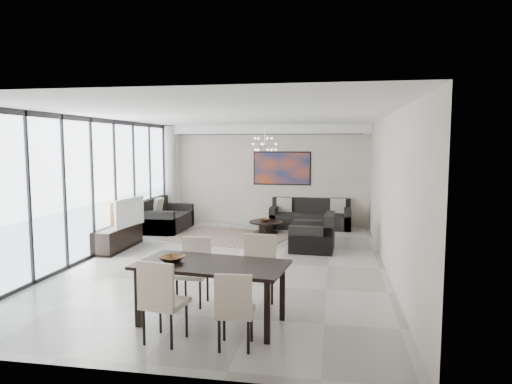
% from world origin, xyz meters
% --- Properties ---
extents(room_shell, '(6.00, 9.00, 2.90)m').
position_xyz_m(room_shell, '(0.46, 0.00, 1.45)').
color(room_shell, '#A8A39B').
rests_on(room_shell, ground).
extents(window_wall, '(0.37, 8.95, 2.90)m').
position_xyz_m(window_wall, '(-2.86, 0.00, 1.47)').
color(window_wall, white).
rests_on(window_wall, floor).
extents(soffit, '(5.98, 0.40, 0.26)m').
position_xyz_m(soffit, '(0.00, 4.30, 2.77)').
color(soffit, white).
rests_on(soffit, room_shell).
extents(painting, '(1.68, 0.04, 0.98)m').
position_xyz_m(painting, '(0.50, 4.47, 1.65)').
color(painting, '#B34518').
rests_on(painting, room_shell).
extents(chandelier, '(0.66, 0.66, 0.71)m').
position_xyz_m(chandelier, '(0.30, 2.50, 2.35)').
color(chandelier, silver).
rests_on(chandelier, room_shell).
extents(rug, '(3.29, 2.82, 0.01)m').
position_xyz_m(rug, '(-0.59, 2.43, 0.01)').
color(rug, black).
rests_on(rug, floor).
extents(coffee_table, '(0.90, 0.90, 0.32)m').
position_xyz_m(coffee_table, '(0.25, 3.08, 0.18)').
color(coffee_table, black).
rests_on(coffee_table, floor).
extents(bowl_coffee, '(0.26, 0.26, 0.08)m').
position_xyz_m(bowl_coffee, '(0.23, 3.04, 0.36)').
color(bowl_coffee, brown).
rests_on(bowl_coffee, coffee_table).
extents(sofa_main, '(2.23, 0.91, 0.81)m').
position_xyz_m(sofa_main, '(1.36, 4.07, 0.27)').
color(sofa_main, black).
rests_on(sofa_main, floor).
extents(loveseat, '(0.98, 1.75, 0.87)m').
position_xyz_m(loveseat, '(-2.55, 3.05, 0.30)').
color(loveseat, black).
rests_on(loveseat, floor).
extents(armchair, '(0.98, 1.03, 0.83)m').
position_xyz_m(armchair, '(1.59, 1.30, 0.29)').
color(armchair, black).
rests_on(armchair, floor).
extents(side_table, '(0.37, 0.37, 0.51)m').
position_xyz_m(side_table, '(-2.65, 4.06, 0.34)').
color(side_table, black).
rests_on(side_table, floor).
extents(tv_console, '(0.46, 1.64, 0.51)m').
position_xyz_m(tv_console, '(-2.76, 0.67, 0.26)').
color(tv_console, black).
rests_on(tv_console, floor).
extents(television, '(0.28, 1.12, 0.64)m').
position_xyz_m(television, '(-2.60, 0.74, 0.83)').
color(television, gray).
rests_on(television, tv_console).
extents(dining_table, '(2.05, 1.20, 0.81)m').
position_xyz_m(dining_table, '(0.46, -3.10, 0.72)').
color(dining_table, black).
rests_on(dining_table, floor).
extents(dining_chair_sw, '(0.54, 0.54, 1.01)m').
position_xyz_m(dining_chair_sw, '(0.04, -3.82, 0.58)').
color(dining_chair_sw, beige).
rests_on(dining_chair_sw, floor).
extents(dining_chair_se, '(0.45, 0.45, 0.92)m').
position_xyz_m(dining_chair_se, '(0.93, -3.83, 0.53)').
color(dining_chair_se, beige).
rests_on(dining_chair_se, floor).
extents(dining_chair_nw, '(0.46, 0.46, 0.97)m').
position_xyz_m(dining_chair_nw, '(-0.01, -2.36, 0.56)').
color(dining_chair_nw, beige).
rests_on(dining_chair_nw, floor).
extents(dining_chair_ne, '(0.52, 0.52, 1.04)m').
position_xyz_m(dining_chair_ne, '(0.95, -2.33, 0.60)').
color(dining_chair_ne, beige).
rests_on(dining_chair_ne, floor).
extents(bowl_dining, '(0.38, 0.38, 0.08)m').
position_xyz_m(bowl_dining, '(-0.07, -3.13, 0.85)').
color(bowl_dining, brown).
rests_on(bowl_dining, dining_table).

